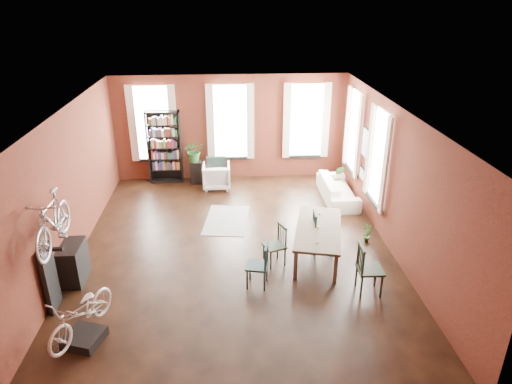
{
  "coord_description": "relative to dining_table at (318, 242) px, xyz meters",
  "views": [
    {
      "loc": [
        -0.15,
        -8.95,
        5.41
      ],
      "look_at": [
        0.51,
        0.6,
        1.18
      ],
      "focal_mm": 32.0,
      "sensor_mm": 36.0,
      "label": 1
    }
  ],
  "objects": [
    {
      "name": "bike_trainer",
      "position": [
        -4.41,
        -2.42,
        -0.27
      ],
      "size": [
        0.73,
        0.73,
        0.17
      ],
      "primitive_type": "cube",
      "rotation": [
        0.0,
        0.0,
        -0.32
      ],
      "color": "black",
      "rests_on": "ground"
    },
    {
      "name": "striped_rug",
      "position": [
        -1.99,
        1.87,
        -0.35
      ],
      "size": [
        1.28,
        1.82,
        0.01
      ],
      "primitive_type": "cube",
      "rotation": [
        0.0,
        0.0,
        -0.14
      ],
      "color": "black",
      "rests_on": "ground"
    },
    {
      "name": "bicycle_floor",
      "position": [
        -4.39,
        -2.39,
        0.58
      ],
      "size": [
        0.81,
        0.95,
        1.53
      ],
      "primitive_type": "imported",
      "rotation": [
        0.0,
        0.0,
        -0.41
      ],
      "color": "beige",
      "rests_on": "bike_trainer"
    },
    {
      "name": "bike_wall_rack",
      "position": [
        -5.2,
        -1.45,
        0.29
      ],
      "size": [
        0.16,
        0.6,
        1.3
      ],
      "primitive_type": "cube",
      "color": "black",
      "rests_on": "ground"
    },
    {
      "name": "dining_chair_a",
      "position": [
        -1.41,
        -0.99,
        0.1
      ],
      "size": [
        0.5,
        0.5,
        0.92
      ],
      "primitive_type": "cube",
      "rotation": [
        0.0,
        0.0,
        -1.79
      ],
      "color": "#173034",
      "rests_on": "ground"
    },
    {
      "name": "bicycle_hung",
      "position": [
        -4.95,
        -1.45,
        1.78
      ],
      "size": [
        0.47,
        1.0,
        1.66
      ],
      "primitive_type": "imported",
      "color": "#A5A8AD",
      "rests_on": "bike_wall_rack"
    },
    {
      "name": "room",
      "position": [
        -1.55,
        0.97,
        1.78
      ],
      "size": [
        9.0,
        9.04,
        3.22
      ],
      "color": "black",
      "rests_on": "ground"
    },
    {
      "name": "dining_chair_d",
      "position": [
        0.15,
        0.2,
        0.13
      ],
      "size": [
        0.47,
        0.47,
        0.98
      ],
      "primitive_type": "cube",
      "rotation": [
        0.0,
        0.0,
        1.53
      ],
      "color": "#183434",
      "rests_on": "ground"
    },
    {
      "name": "dining_table",
      "position": [
        0.0,
        0.0,
        0.0
      ],
      "size": [
        1.41,
        2.25,
        0.71
      ],
      "primitive_type": "cube",
      "rotation": [
        0.0,
        0.0,
        -0.24
      ],
      "color": "#4A3C2C",
      "rests_on": "ground"
    },
    {
      "name": "plant_by_sofa",
      "position": [
        1.35,
        3.83,
        -0.2
      ],
      "size": [
        0.54,
        0.76,
        0.31
      ],
      "primitive_type": "imported",
      "rotation": [
        0.0,
        0.0,
        -0.26
      ],
      "color": "#295522",
      "rests_on": "ground"
    },
    {
      "name": "plant_small",
      "position": [
        1.28,
        0.54,
        -0.27
      ],
      "size": [
        0.4,
        0.51,
        0.16
      ],
      "primitive_type": "imported",
      "rotation": [
        0.0,
        0.0,
        0.4
      ],
      "color": "#2A5120",
      "rests_on": "ground"
    },
    {
      "name": "plant_stand",
      "position": [
        -2.89,
        4.46,
        -0.01
      ],
      "size": [
        0.34,
        0.34,
        0.69
      ],
      "primitive_type": "cube",
      "rotation": [
        0.0,
        0.0,
        -0.0
      ],
      "color": "black",
      "rests_on": "ground"
    },
    {
      "name": "white_armchair",
      "position": [
        -2.26,
        4.03,
        0.05
      ],
      "size": [
        0.8,
        0.75,
        0.82
      ],
      "primitive_type": "imported",
      "rotation": [
        0.0,
        0.0,
        3.14
      ],
      "color": "silver",
      "rests_on": "ground"
    },
    {
      "name": "bookshelf",
      "position": [
        -3.8,
        4.65,
        0.74
      ],
      "size": [
        1.0,
        0.32,
        2.2
      ],
      "primitive_type": "cube",
      "color": "black",
      "rests_on": "ground"
    },
    {
      "name": "dining_chair_c",
      "position": [
        0.74,
        -1.36,
        0.16
      ],
      "size": [
        0.48,
        0.48,
        1.03
      ],
      "primitive_type": "cube",
      "rotation": [
        0.0,
        0.0,
        1.55
      ],
      "color": "black",
      "rests_on": "ground"
    },
    {
      "name": "plant_on_stand",
      "position": [
        -2.91,
        4.48,
        0.6
      ],
      "size": [
        0.8,
        0.84,
        0.53
      ],
      "primitive_type": "imported",
      "rotation": [
        0.0,
        0.0,
        0.33
      ],
      "color": "#275723",
      "rests_on": "plant_stand"
    },
    {
      "name": "dining_chair_b",
      "position": [
        -0.98,
        -0.24,
        0.1
      ],
      "size": [
        0.54,
        0.54,
        0.9
      ],
      "primitive_type": "cube",
      "rotation": [
        0.0,
        0.0,
        -1.2
      ],
      "color": "#20301C",
      "rests_on": "ground"
    },
    {
      "name": "console_table",
      "position": [
        -5.08,
        -0.55,
        0.04
      ],
      "size": [
        0.4,
        0.8,
        0.8
      ],
      "primitive_type": "cube",
      "color": "black",
      "rests_on": "ground"
    },
    {
      "name": "cream_sofa",
      "position": [
        1.15,
        2.95,
        0.05
      ],
      "size": [
        0.61,
        2.08,
        0.81
      ],
      "primitive_type": "imported",
      "rotation": [
        0.0,
        0.0,
        1.57
      ],
      "color": "beige",
      "rests_on": "ground"
    }
  ]
}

